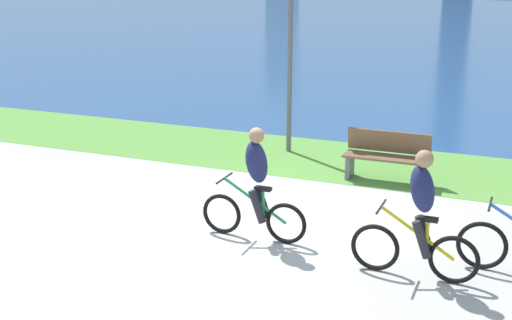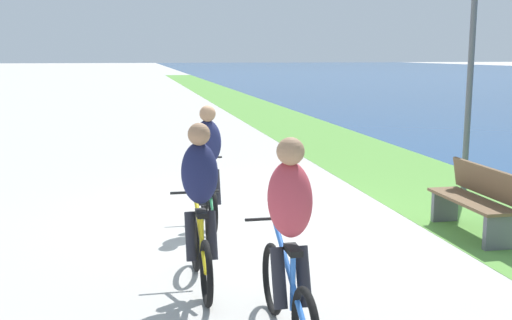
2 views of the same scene
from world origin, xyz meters
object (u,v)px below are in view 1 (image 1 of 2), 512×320
object	(u,v)px
bench_near_path	(387,157)
lamppost_tall	(290,38)
cyclist_lead	(256,184)
cyclist_trailing	(419,215)

from	to	relation	value
bench_near_path	lamppost_tall	distance (m)	3.17
cyclist_lead	lamppost_tall	world-z (taller)	lamppost_tall
cyclist_lead	bench_near_path	xyz separation A→B (m)	(1.17, 3.32, -0.38)
bench_near_path	cyclist_lead	bearing A→B (deg)	-109.40
cyclist_lead	lamppost_tall	xyz separation A→B (m)	(-1.10, 4.49, 1.50)
cyclist_trailing	lamppost_tall	distance (m)	6.14
bench_near_path	cyclist_trailing	bearing A→B (deg)	-72.49
cyclist_lead	bench_near_path	size ratio (longest dim) A/B	1.09
cyclist_lead	cyclist_trailing	xyz separation A→B (m)	(2.33, -0.37, 0.01)
bench_near_path	lamppost_tall	size ratio (longest dim) A/B	0.43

